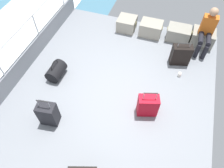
{
  "coord_description": "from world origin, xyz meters",
  "views": [
    {
      "loc": [
        0.87,
        -2.65,
        3.83
      ],
      "look_at": [
        0.0,
        -0.06,
        0.25
      ],
      "focal_mm": 33.56,
      "sensor_mm": 36.0,
      "label": 1
    }
  ],
  "objects_px": {
    "cargo_crate_3": "(202,38)",
    "suitcase_2": "(148,105)",
    "cargo_crate_2": "(178,33)",
    "cargo_crate_0": "(127,24)",
    "cargo_crate_1": "(151,29)",
    "suitcase_0": "(48,114)",
    "passenger_seated": "(207,30)",
    "duffel_bag": "(56,71)",
    "paper_cup": "(180,74)",
    "suitcase_3": "(181,55)"
  },
  "relations": [
    {
      "from": "cargo_crate_3",
      "to": "passenger_seated",
      "type": "xyz_separation_m",
      "value": [
        0.0,
        -0.18,
        0.38
      ]
    },
    {
      "from": "duffel_bag",
      "to": "passenger_seated",
      "type": "bearing_deg",
      "value": 33.32
    },
    {
      "from": "cargo_crate_0",
      "to": "paper_cup",
      "type": "xyz_separation_m",
      "value": [
        1.67,
        -1.29,
        -0.13
      ]
    },
    {
      "from": "cargo_crate_1",
      "to": "cargo_crate_2",
      "type": "relative_size",
      "value": 0.97
    },
    {
      "from": "cargo_crate_1",
      "to": "paper_cup",
      "type": "height_order",
      "value": "cargo_crate_1"
    },
    {
      "from": "cargo_crate_3",
      "to": "suitcase_0",
      "type": "distance_m",
      "value": 4.29
    },
    {
      "from": "cargo_crate_3",
      "to": "suitcase_2",
      "type": "height_order",
      "value": "suitcase_2"
    },
    {
      "from": "duffel_bag",
      "to": "paper_cup",
      "type": "bearing_deg",
      "value": 18.38
    },
    {
      "from": "suitcase_0",
      "to": "paper_cup",
      "type": "distance_m",
      "value": 3.07
    },
    {
      "from": "cargo_crate_2",
      "to": "passenger_seated",
      "type": "distance_m",
      "value": 0.76
    },
    {
      "from": "cargo_crate_1",
      "to": "suitcase_0",
      "type": "relative_size",
      "value": 0.84
    },
    {
      "from": "passenger_seated",
      "to": "duffel_bag",
      "type": "xyz_separation_m",
      "value": [
        -3.12,
        -2.05,
        -0.41
      ]
    },
    {
      "from": "suitcase_2",
      "to": "suitcase_3",
      "type": "height_order",
      "value": "suitcase_2"
    },
    {
      "from": "cargo_crate_3",
      "to": "duffel_bag",
      "type": "relative_size",
      "value": 1.24
    },
    {
      "from": "cargo_crate_0",
      "to": "suitcase_2",
      "type": "distance_m",
      "value": 2.75
    },
    {
      "from": "cargo_crate_0",
      "to": "passenger_seated",
      "type": "xyz_separation_m",
      "value": [
        2.06,
        -0.15,
        0.4
      ]
    },
    {
      "from": "duffel_bag",
      "to": "cargo_crate_3",
      "type": "bearing_deg",
      "value": 35.62
    },
    {
      "from": "suitcase_2",
      "to": "cargo_crate_1",
      "type": "bearing_deg",
      "value": 100.43
    },
    {
      "from": "suitcase_0",
      "to": "paper_cup",
      "type": "bearing_deg",
      "value": 41.14
    },
    {
      "from": "paper_cup",
      "to": "suitcase_3",
      "type": "bearing_deg",
      "value": 101.13
    },
    {
      "from": "suitcase_0",
      "to": "paper_cup",
      "type": "relative_size",
      "value": 7.32
    },
    {
      "from": "cargo_crate_0",
      "to": "cargo_crate_3",
      "type": "bearing_deg",
      "value": 1.02
    },
    {
      "from": "cargo_crate_2",
      "to": "duffel_bag",
      "type": "relative_size",
      "value": 1.3
    },
    {
      "from": "cargo_crate_0",
      "to": "suitcase_0",
      "type": "xyz_separation_m",
      "value": [
        -0.63,
        -3.3,
        0.09
      ]
    },
    {
      "from": "suitcase_3",
      "to": "paper_cup",
      "type": "bearing_deg",
      "value": -78.87
    },
    {
      "from": "cargo_crate_2",
      "to": "cargo_crate_3",
      "type": "bearing_deg",
      "value": -0.24
    },
    {
      "from": "suitcase_2",
      "to": "suitcase_3",
      "type": "xyz_separation_m",
      "value": [
        0.44,
        1.64,
        0.01
      ]
    },
    {
      "from": "paper_cup",
      "to": "cargo_crate_2",
      "type": "bearing_deg",
      "value": 100.18
    },
    {
      "from": "cargo_crate_3",
      "to": "paper_cup",
      "type": "bearing_deg",
      "value": -106.09
    },
    {
      "from": "cargo_crate_2",
      "to": "paper_cup",
      "type": "relative_size",
      "value": 6.35
    },
    {
      "from": "suitcase_3",
      "to": "duffel_bag",
      "type": "height_order",
      "value": "suitcase_3"
    },
    {
      "from": "cargo_crate_1",
      "to": "cargo_crate_2",
      "type": "height_order",
      "value": "cargo_crate_1"
    },
    {
      "from": "cargo_crate_3",
      "to": "suitcase_3",
      "type": "height_order",
      "value": "suitcase_3"
    },
    {
      "from": "passenger_seated",
      "to": "suitcase_2",
      "type": "distance_m",
      "value": 2.54
    },
    {
      "from": "suitcase_2",
      "to": "cargo_crate_0",
      "type": "bearing_deg",
      "value": 114.7
    },
    {
      "from": "suitcase_0",
      "to": "paper_cup",
      "type": "height_order",
      "value": "suitcase_0"
    },
    {
      "from": "cargo_crate_3",
      "to": "suitcase_0",
      "type": "bearing_deg",
      "value": -128.83
    },
    {
      "from": "cargo_crate_2",
      "to": "cargo_crate_0",
      "type": "bearing_deg",
      "value": -178.43
    },
    {
      "from": "cargo_crate_3",
      "to": "suitcase_0",
      "type": "relative_size",
      "value": 0.83
    },
    {
      "from": "cargo_crate_0",
      "to": "suitcase_2",
      "type": "bearing_deg",
      "value": -65.3
    },
    {
      "from": "passenger_seated",
      "to": "cargo_crate_0",
      "type": "bearing_deg",
      "value": 175.9
    },
    {
      "from": "suitcase_2",
      "to": "paper_cup",
      "type": "distance_m",
      "value": 1.33
    },
    {
      "from": "passenger_seated",
      "to": "suitcase_0",
      "type": "height_order",
      "value": "passenger_seated"
    },
    {
      "from": "suitcase_0",
      "to": "passenger_seated",
      "type": "bearing_deg",
      "value": 49.58
    },
    {
      "from": "suitcase_3",
      "to": "cargo_crate_1",
      "type": "bearing_deg",
      "value": 136.64
    },
    {
      "from": "passenger_seated",
      "to": "cargo_crate_1",
      "type": "bearing_deg",
      "value": 174.43
    },
    {
      "from": "passenger_seated",
      "to": "duffel_bag",
      "type": "height_order",
      "value": "passenger_seated"
    },
    {
      "from": "duffel_bag",
      "to": "suitcase_2",
      "type": "bearing_deg",
      "value": -7.68
    },
    {
      "from": "cargo_crate_1",
      "to": "cargo_crate_3",
      "type": "bearing_deg",
      "value": 2.15
    },
    {
      "from": "suitcase_2",
      "to": "paper_cup",
      "type": "bearing_deg",
      "value": 66.54
    }
  ]
}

